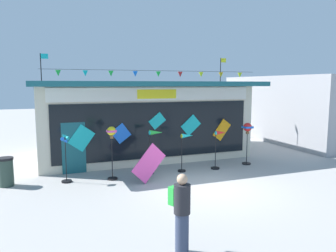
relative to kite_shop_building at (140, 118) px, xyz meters
name	(u,v)px	position (x,y,z in m)	size (l,w,h in m)	color
ground_plane	(210,188)	(0.72, -6.01, -1.81)	(80.00, 80.00, 0.00)	#9E9B99
kite_shop_building	(140,118)	(0.00, 0.00, 0.00)	(9.86, 6.16, 4.84)	beige
wind_spinner_far_left	(66,157)	(-3.76, -3.66, -0.91)	(0.36, 0.36, 1.74)	black
wind_spinner_left	(112,139)	(-2.18, -3.89, -0.32)	(0.36, 0.36, 1.95)	black
wind_spinner_center_left	(154,141)	(-0.47, -3.62, -0.55)	(0.70, 0.35, 1.71)	black
wind_spinner_center_right	(186,145)	(0.77, -3.80, -0.75)	(0.64, 0.32, 1.53)	black
wind_spinner_right	(219,144)	(2.21, -3.89, -0.77)	(0.64, 0.36, 1.59)	black
wind_spinner_far_right	(247,132)	(3.72, -3.68, -0.39)	(0.37, 0.37, 1.81)	black
person_near_camera	(181,212)	(-1.84, -9.53, -0.92)	(0.40, 0.48, 1.68)	#333D56
trash_bin	(6,172)	(-5.71, -3.38, -1.31)	(0.52, 0.52, 0.99)	#2D4238
display_kite_on_ground	(149,163)	(-1.02, -4.67, -1.12)	(0.70, 0.03, 1.28)	#EA4CA3
neighbour_building	(306,108)	(11.05, 0.64, 0.16)	(6.19, 9.23, 3.94)	#99999E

